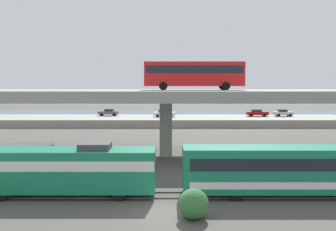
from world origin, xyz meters
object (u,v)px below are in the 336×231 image
(parked_car_3, at_px, (109,112))
(transit_bus_on_overpass, at_px, (194,73))
(train_locomotive, at_px, (56,168))
(parked_car_2, at_px, (165,113))
(service_truck_west, at_px, (17,159))
(parked_car_1, at_px, (283,113))
(train_coach_lead, at_px, (326,169))
(parked_car_0, at_px, (257,113))

(parked_car_3, bearing_deg, transit_bus_on_overpass, 113.85)
(train_locomotive, height_order, parked_car_2, train_locomotive)
(parked_car_2, relative_size, parked_car_3, 1.06)
(service_truck_west, bearing_deg, train_locomotive, 131.88)
(train_locomotive, xyz_separation_m, transit_bus_on_overpass, (11.96, 17.11, 7.82))
(parked_car_1, bearing_deg, train_coach_lead, -103.63)
(parked_car_1, bearing_deg, service_truck_west, -130.14)
(transit_bus_on_overpass, bearing_deg, train_coach_lead, -61.83)
(parked_car_3, bearing_deg, parked_car_0, 177.32)
(parked_car_1, distance_m, parked_car_3, 38.37)
(parked_car_0, xyz_separation_m, parked_car_2, (-20.22, -1.25, 0.00))
(transit_bus_on_overpass, bearing_deg, parked_car_2, 96.59)
(train_locomotive, bearing_deg, parked_car_1, -122.75)
(transit_bus_on_overpass, relative_size, parked_car_3, 2.72)
(transit_bus_on_overpass, xyz_separation_m, parked_car_1, (21.95, 35.60, -7.68))
(train_coach_lead, xyz_separation_m, service_truck_west, (-26.56, 6.06, -0.53))
(parked_car_3, bearing_deg, parked_car_1, 177.78)
(transit_bus_on_overpass, xyz_separation_m, service_truck_west, (-17.39, -11.05, -8.37))
(service_truck_west, xyz_separation_m, parked_car_0, (33.65, 46.62, 0.69))
(service_truck_west, height_order, parked_car_1, parked_car_1)
(train_coach_lead, bearing_deg, transit_bus_on_overpass, -61.83)
(transit_bus_on_overpass, bearing_deg, service_truck_west, -147.56)
(parked_car_3, bearing_deg, parked_car_2, 167.39)
(transit_bus_on_overpass, bearing_deg, train_locomotive, -124.95)
(train_locomotive, bearing_deg, parked_car_0, -118.18)
(parked_car_1, bearing_deg, train_locomotive, -122.75)
(parked_car_1, height_order, parked_car_3, same)
(service_truck_west, relative_size, parked_car_0, 1.47)
(train_locomotive, xyz_separation_m, parked_car_0, (28.22, 52.68, 0.14))
(train_locomotive, xyz_separation_m, service_truck_west, (-5.43, 6.06, -0.56))
(parked_car_3, bearing_deg, train_coach_lead, 115.25)
(train_coach_lead, height_order, service_truck_west, train_coach_lead)
(train_coach_lead, xyz_separation_m, parked_car_3, (-25.56, 54.20, 0.16))
(parked_car_1, bearing_deg, parked_car_2, -177.14)
(service_truck_west, height_order, parked_car_0, parked_car_0)
(parked_car_0, height_order, parked_car_2, same)
(service_truck_west, xyz_separation_m, parked_car_2, (13.43, 45.36, 0.69))
(train_locomotive, xyz_separation_m, parked_car_1, (33.91, 52.72, 0.13))
(service_truck_west, distance_m, parked_car_0, 57.50)
(parked_car_2, bearing_deg, service_truck_west, -106.49)
(parked_car_0, bearing_deg, train_coach_lead, -97.67)
(train_coach_lead, height_order, parked_car_1, train_coach_lead)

